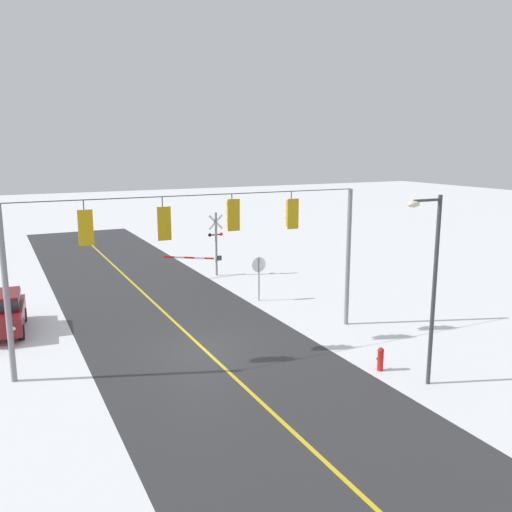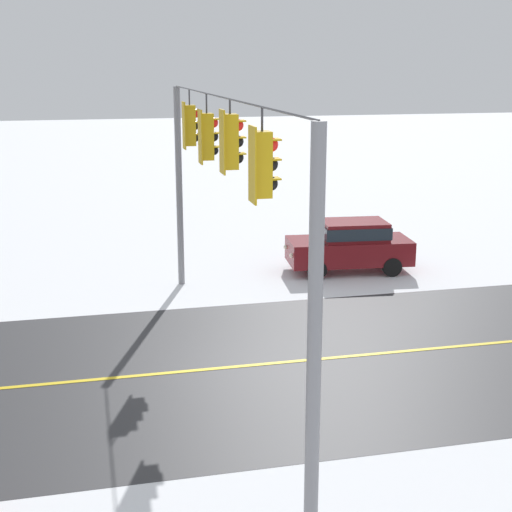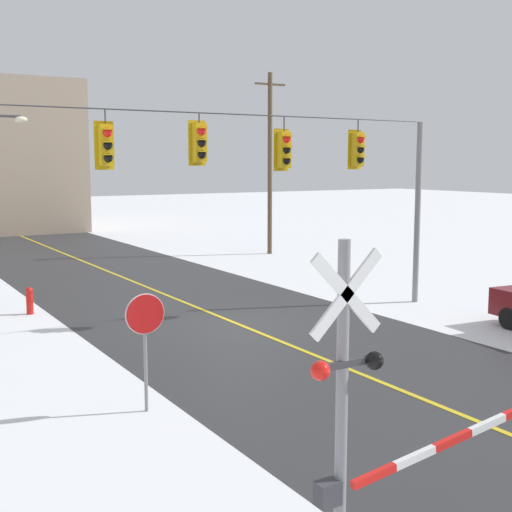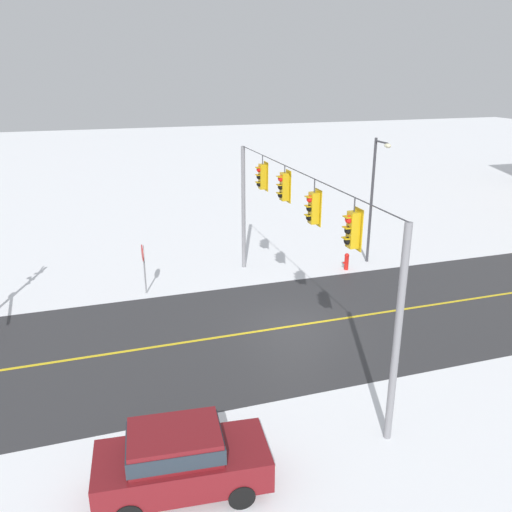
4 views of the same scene
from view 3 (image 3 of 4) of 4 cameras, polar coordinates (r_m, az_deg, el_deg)
name	(u,v)px [view 3 (image 3 of 4)]	position (r m, az deg, el deg)	size (l,w,h in m)	color
ground_plane	(241,326)	(20.67, -1.22, -5.79)	(160.00, 160.00, 0.00)	white
road_asphalt	(162,293)	(25.94, -7.81, -3.07)	(9.00, 80.00, 0.01)	#303033
lane_centre_line	(162,293)	(25.94, -7.81, -3.06)	(0.14, 72.00, 0.01)	gold
signal_span	(243,178)	(20.12, -1.08, 6.46)	(14.20, 0.47, 6.22)	gray
stop_sign	(145,326)	(13.49, -9.15, -5.73)	(0.80, 0.09, 2.35)	gray
railroad_crossing	(362,409)	(8.22, 8.73, -12.42)	(3.92, 0.31, 4.00)	gray
fire_hydrant	(30,300)	(23.29, -18.22, -3.46)	(0.24, 0.31, 0.88)	red
utility_pole	(270,162)	(36.56, 1.16, 7.78)	(1.80, 0.24, 9.46)	brown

